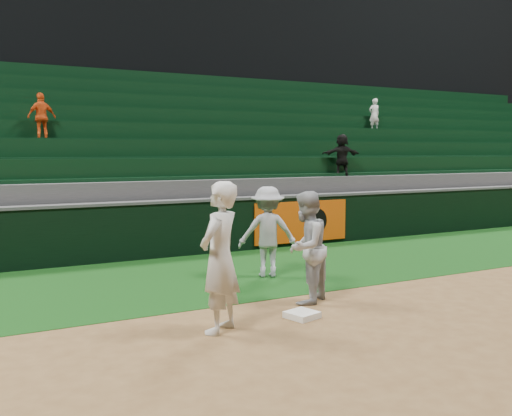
{
  "coord_description": "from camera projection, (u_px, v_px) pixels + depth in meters",
  "views": [
    {
      "loc": [
        -4.45,
        -6.7,
        2.31
      ],
      "look_at": [
        0.31,
        2.3,
        1.3
      ],
      "focal_mm": 40.0,
      "sensor_mm": 36.0,
      "label": 1
    }
  ],
  "objects": [
    {
      "name": "ground",
      "position": [
        312.0,
        313.0,
        8.19
      ],
      "size": [
        70.0,
        70.0,
        0.0
      ],
      "primitive_type": "plane",
      "color": "brown",
      "rests_on": "ground"
    },
    {
      "name": "foul_grass",
      "position": [
        225.0,
        273.0,
        10.83
      ],
      "size": [
        36.0,
        4.2,
        0.01
      ],
      "primitive_type": "cube",
      "color": "black",
      "rests_on": "ground"
    },
    {
      "name": "upper_deck",
      "position": [
        74.0,
        60.0,
        22.96
      ],
      "size": [
        40.0,
        12.0,
        12.0
      ],
      "primitive_type": "cube",
      "color": "black",
      "rests_on": "ground"
    },
    {
      "name": "first_base",
      "position": [
        302.0,
        315.0,
        7.94
      ],
      "size": [
        0.48,
        0.48,
        0.09
      ],
      "primitive_type": "cube",
      "rotation": [
        0.0,
        0.0,
        0.27
      ],
      "color": "white",
      "rests_on": "ground"
    },
    {
      "name": "first_baseman",
      "position": [
        220.0,
        257.0,
        7.24
      ],
      "size": [
        0.84,
        0.8,
        1.94
      ],
      "primitive_type": "imported",
      "rotation": [
        0.0,
        0.0,
        3.8
      ],
      "color": "silver",
      "rests_on": "ground"
    },
    {
      "name": "baserunner",
      "position": [
        306.0,
        247.0,
        8.67
      ],
      "size": [
        1.05,
        1.01,
        1.72
      ],
      "primitive_type": "imported",
      "rotation": [
        0.0,
        0.0,
        3.74
      ],
      "color": "#A2A6AD",
      "rests_on": "ground"
    },
    {
      "name": "base_coach",
      "position": [
        268.0,
        232.0,
        10.48
      ],
      "size": [
        1.23,
        0.97,
        1.67
      ],
      "primitive_type": "imported",
      "rotation": [
        0.0,
        0.0,
        2.76
      ],
      "color": "#9CA0A9",
      "rests_on": "foul_grass"
    },
    {
      "name": "field_wall",
      "position": [
        184.0,
        227.0,
        12.72
      ],
      "size": [
        36.0,
        0.45,
        1.25
      ],
      "color": "black",
      "rests_on": "ground"
    },
    {
      "name": "stadium_seating",
      "position": [
        135.0,
        173.0,
        15.92
      ],
      "size": [
        36.0,
        5.95,
        5.07
      ],
      "color": "#3B3B3E",
      "rests_on": "ground"
    }
  ]
}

